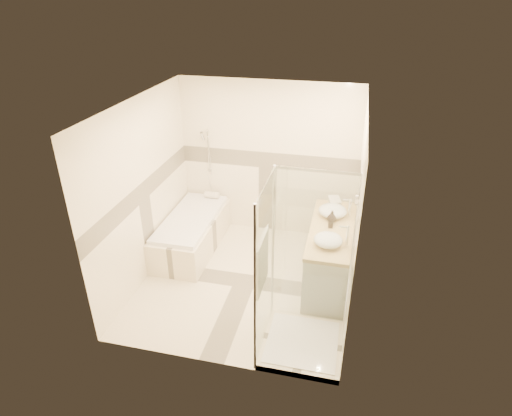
% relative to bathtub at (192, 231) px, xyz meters
% --- Properties ---
extents(room, '(2.82, 3.02, 2.52)m').
position_rel_bathtub_xyz_m(room, '(1.08, -0.64, 0.95)').
color(room, beige).
rests_on(room, ground).
extents(bathtub, '(0.75, 1.70, 0.56)m').
position_rel_bathtub_xyz_m(bathtub, '(0.00, 0.00, 0.00)').
color(bathtub, '#F1E3C1').
rests_on(bathtub, ground).
extents(vanity, '(0.58, 1.62, 0.85)m').
position_rel_bathtub_xyz_m(vanity, '(2.15, -0.35, 0.12)').
color(vanity, white).
rests_on(vanity, ground).
extents(shower_enclosure, '(0.96, 0.93, 2.04)m').
position_rel_bathtub_xyz_m(shower_enclosure, '(1.86, -1.62, 0.20)').
color(shower_enclosure, '#F1E3C1').
rests_on(shower_enclosure, ground).
extents(vessel_sink_near, '(0.39, 0.39, 0.16)m').
position_rel_bathtub_xyz_m(vessel_sink_near, '(2.13, -0.01, 0.62)').
color(vessel_sink_near, white).
rests_on(vessel_sink_near, vanity).
extents(vessel_sink_far, '(0.36, 0.36, 0.14)m').
position_rel_bathtub_xyz_m(vessel_sink_far, '(2.13, -0.78, 0.61)').
color(vessel_sink_far, white).
rests_on(vessel_sink_far, vanity).
extents(faucet_near, '(0.12, 0.03, 0.29)m').
position_rel_bathtub_xyz_m(faucet_near, '(2.35, -0.01, 0.71)').
color(faucet_near, silver).
rests_on(faucet_near, vanity).
extents(faucet_far, '(0.12, 0.03, 0.30)m').
position_rel_bathtub_xyz_m(faucet_far, '(2.35, -0.78, 0.72)').
color(faucet_far, silver).
rests_on(faucet_far, vanity).
extents(amenity_bottle_a, '(0.06, 0.06, 0.14)m').
position_rel_bathtub_xyz_m(amenity_bottle_a, '(2.13, -0.34, 0.61)').
color(amenity_bottle_a, black).
rests_on(amenity_bottle_a, vanity).
extents(amenity_bottle_b, '(0.13, 0.13, 0.17)m').
position_rel_bathtub_xyz_m(amenity_bottle_b, '(2.13, -0.18, 0.63)').
color(amenity_bottle_b, black).
rests_on(amenity_bottle_b, vanity).
extents(folded_towels, '(0.21, 0.29, 0.08)m').
position_rel_bathtub_xyz_m(folded_towels, '(2.13, 0.36, 0.58)').
color(folded_towels, white).
rests_on(folded_towels, vanity).
extents(rolled_towel, '(0.24, 0.11, 0.11)m').
position_rel_bathtub_xyz_m(rolled_towel, '(0.12, 0.69, 0.31)').
color(rolled_towel, white).
rests_on(rolled_towel, bathtub).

